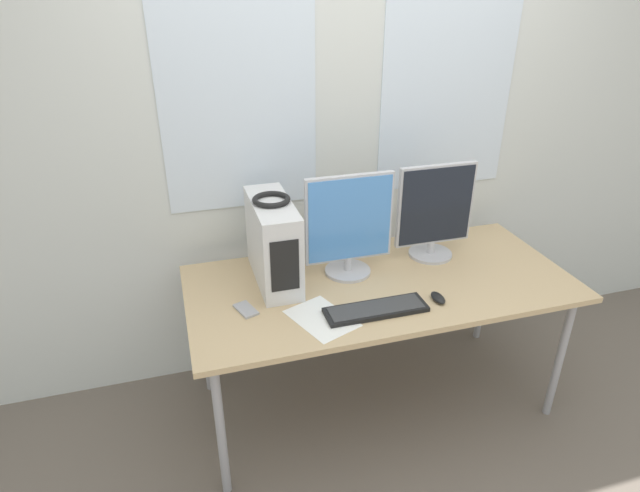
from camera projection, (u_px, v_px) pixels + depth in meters
name	position (u px, v px, depth m)	size (l,w,h in m)	color
ground_plane	(406.00, 460.00, 2.54)	(14.00, 14.00, 0.00)	#665B51
wall_back	(346.00, 129.00, 2.77)	(8.00, 0.07, 2.70)	silver
desk	(380.00, 290.00, 2.59)	(1.84, 0.85, 0.75)	tan
pc_tower	(273.00, 242.00, 2.49)	(0.18, 0.49, 0.40)	silver
headphones	(271.00, 199.00, 2.40)	(0.17, 0.17, 0.02)	black
monitor_main	(349.00, 226.00, 2.53)	(0.43, 0.23, 0.51)	#B7B7BC
monitor_right_near	(435.00, 212.00, 2.69)	(0.41, 0.23, 0.49)	#B7B7BC
keyboard	(376.00, 309.00, 2.33)	(0.45, 0.14, 0.02)	black
mouse	(438.00, 298.00, 2.41)	(0.05, 0.10, 0.03)	black
cell_phone	(246.00, 310.00, 2.34)	(0.10, 0.14, 0.01)	#99999E
paper_sheet_left	(322.00, 318.00, 2.29)	(0.30, 0.35, 0.00)	white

